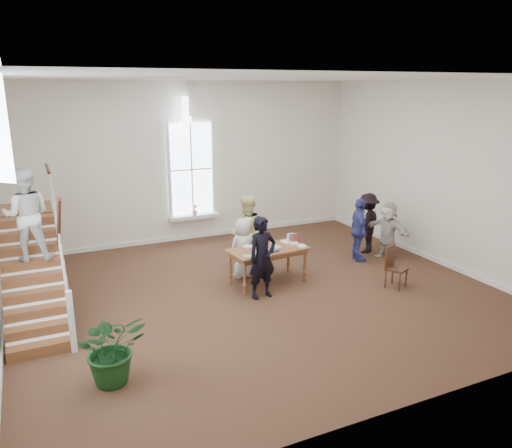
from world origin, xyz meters
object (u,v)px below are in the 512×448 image
police_officer (262,258)px  woman_cluster_c (388,231)px  woman_cluster_a (359,230)px  woman_cluster_b (367,223)px  elderly_woman (243,248)px  person_yellow (246,232)px  side_chair (394,264)px  library_table (269,252)px  floor_plant (112,348)px

police_officer → woman_cluster_c: size_ratio=1.18×
woman_cluster_a → woman_cluster_b: 0.75m
elderly_woman → person_yellow: person_yellow is taller
elderly_woman → person_yellow: bearing=-126.9°
person_yellow → woman_cluster_a: (2.83, -0.68, -0.10)m
side_chair → library_table: bearing=127.0°
woman_cluster_c → floor_plant: size_ratio=1.33×
library_table → woman_cluster_c: woman_cluster_c is taller
side_chair → woman_cluster_a: bearing=55.4°
elderly_woman → floor_plant: size_ratio=1.25×
police_officer → elderly_woman: size_ratio=1.25×
elderly_woman → woman_cluster_b: (3.73, 0.27, 0.10)m
person_yellow → woman_cluster_c: bearing=148.9°
elderly_woman → woman_cluster_c: (3.89, -0.38, 0.04)m
elderly_woman → woman_cluster_c: size_ratio=0.94×
woman_cluster_a → side_chair: woman_cluster_a is taller
elderly_woman → woman_cluster_b: bearing=178.1°
police_officer → floor_plant: (-3.40, -1.91, -0.32)m
woman_cluster_b → woman_cluster_c: 0.67m
side_chair → police_officer: bearing=142.4°
woman_cluster_a → floor_plant: (-6.63, -2.98, -0.25)m
library_table → side_chair: size_ratio=1.95×
library_table → floor_plant: size_ratio=1.63×
woman_cluster_c → floor_plant: bearing=-85.3°
woman_cluster_b → side_chair: 2.42m
floor_plant → side_chair: 6.42m
police_officer → woman_cluster_a: bearing=11.1°
woman_cluster_b → floor_plant: size_ratio=1.43×
police_officer → woman_cluster_a: 3.40m
library_table → elderly_woman: (-0.37, 0.60, -0.03)m
library_table → side_chair: side_chair is taller
elderly_woman → floor_plant: bearing=36.1°
person_yellow → woman_cluster_b: size_ratio=1.13×
woman_cluster_c → woman_cluster_b: bearing=177.7°
police_officer → floor_plant: 3.92m
library_table → person_yellow: person_yellow is taller
police_officer → elderly_woman: bearing=78.3°
police_officer → floor_plant: bearing=-157.8°
woman_cluster_c → floor_plant: (-7.39, -2.78, -0.19)m
police_officer → woman_cluster_b: size_ratio=1.09×
police_officer → side_chair: 3.01m
police_officer → side_chair: police_officer is taller
person_yellow → side_chair: person_yellow is taller
person_yellow → floor_plant: (-3.80, -3.66, -0.35)m
library_table → woman_cluster_b: woman_cluster_b is taller
library_table → floor_plant: (-3.87, -2.56, -0.18)m
elderly_woman → woman_cluster_b: size_ratio=0.87×
woman_cluster_b → library_table: bearing=-17.1°
floor_plant → police_officer: bearing=29.4°
person_yellow → elderly_woman: bearing=41.8°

